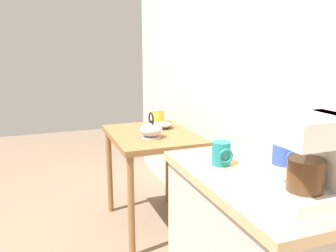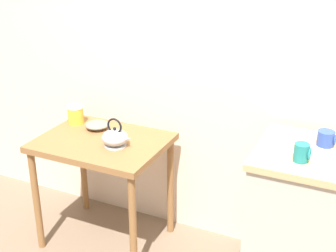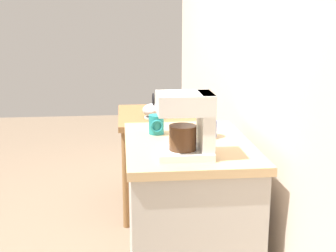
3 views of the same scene
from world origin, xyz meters
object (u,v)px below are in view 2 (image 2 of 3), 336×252
mug_dark_teal (302,153)px  canister_enamel (76,114)px  mug_blue (326,138)px  bowl_stoneware (97,125)px  teakettle (115,138)px

mug_dark_teal → canister_enamel: bearing=170.3°
mug_blue → mug_dark_teal: size_ratio=1.02×
mug_blue → bowl_stoneware: bearing=179.9°
teakettle → mug_blue: (1.16, 0.17, 0.15)m
canister_enamel → mug_blue: 1.59m
bowl_stoneware → canister_enamel: size_ratio=1.22×
bowl_stoneware → mug_dark_teal: bearing=-10.0°
teakettle → mug_dark_teal: mug_dark_teal is taller
mug_blue → mug_dark_teal: (-0.08, -0.23, 0.01)m
teakettle → canister_enamel: (-0.42, 0.20, 0.01)m
teakettle → mug_dark_teal: bearing=-3.2°
teakettle → canister_enamel: size_ratio=1.54×
bowl_stoneware → mug_blue: size_ratio=1.61×
bowl_stoneware → canister_enamel: bearing=173.1°
bowl_stoneware → canister_enamel: canister_enamel is taller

